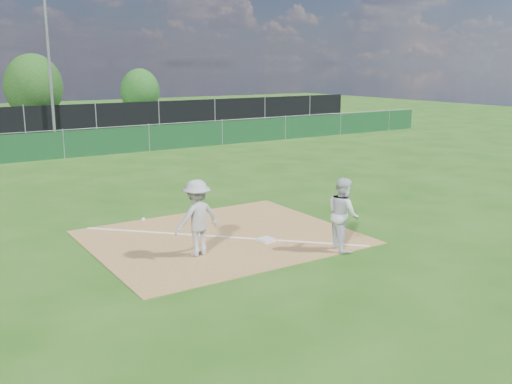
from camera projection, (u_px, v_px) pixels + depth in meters
ground at (101, 177)px, 21.05m from camera, size 90.00×90.00×0.00m
infield_dirt at (221, 237)px, 13.68m from camera, size 6.00×5.00×0.02m
foul_line at (221, 237)px, 13.68m from camera, size 5.01×5.01×0.01m
green_fence at (64, 145)px, 25.01m from camera, size 44.00×0.05×1.20m
black_fence at (25, 123)px, 31.49m from camera, size 46.00×0.04×1.80m
parking_lot at (9, 130)px, 35.78m from camera, size 46.00×9.00×0.01m
light_pole at (49, 65)px, 31.36m from camera, size 0.16×0.16×8.00m
first_base at (266, 240)px, 13.31m from camera, size 0.38×0.38×0.07m
play_at_first at (197, 218)px, 12.22m from camera, size 1.84×0.75×1.66m
runner at (343, 214)px, 12.63m from camera, size 0.83×0.95×1.65m
car_right at (92, 117)px, 37.88m from camera, size 4.35×2.15×1.21m
tree_mid at (33, 86)px, 40.98m from camera, size 4.06×4.06×4.82m
tree_right at (140, 91)px, 46.10m from camera, size 3.14×3.14×3.72m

